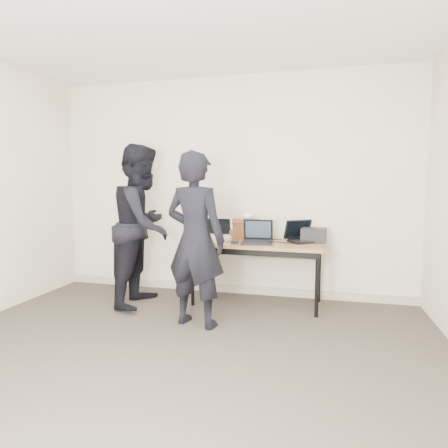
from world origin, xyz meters
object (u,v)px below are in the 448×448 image
(laptop_center, at_px, (257,238))
(leather_satchel, at_px, (245,229))
(person_observer, at_px, (143,225))
(person_typist, at_px, (195,240))
(equipment_box, at_px, (314,235))
(laptop_beige, at_px, (216,236))
(desk, at_px, (257,248))
(laptop_right, at_px, (302,237))

(laptop_center, bearing_deg, leather_satchel, 122.29)
(person_observer, bearing_deg, person_typist, -124.26)
(equipment_box, bearing_deg, leather_satchel, 177.48)
(laptop_beige, distance_m, leather_satchel, 0.38)
(desk, height_order, equipment_box, equipment_box)
(person_observer, bearing_deg, laptop_beige, -70.04)
(leather_satchel, distance_m, equipment_box, 0.81)
(laptop_center, distance_m, person_observer, 1.32)
(laptop_center, distance_m, person_typist, 0.90)
(laptop_center, distance_m, equipment_box, 0.66)
(desk, bearing_deg, laptop_center, -68.38)
(laptop_right, bearing_deg, person_typist, -169.69)
(equipment_box, height_order, person_observer, person_observer)
(leather_satchel, height_order, person_typist, person_typist)
(leather_satchel, distance_m, person_observer, 1.21)
(laptop_beige, height_order, equipment_box, laptop_beige)
(laptop_right, distance_m, equipment_box, 0.13)
(laptop_beige, height_order, person_typist, person_typist)
(leather_satchel, relative_size, equipment_box, 1.33)
(desk, relative_size, person_observer, 0.84)
(laptop_right, bearing_deg, laptop_beige, 154.36)
(laptop_center, height_order, laptop_right, laptop_center)
(desk, bearing_deg, person_typist, -118.56)
(desk, relative_size, laptop_center, 4.28)
(laptop_right, relative_size, leather_satchel, 1.24)
(leather_satchel, bearing_deg, laptop_beige, -151.30)
(laptop_center, height_order, equipment_box, laptop_center)
(person_typist, height_order, person_observer, person_observer)
(laptop_center, xyz_separation_m, equipment_box, (0.62, 0.22, 0.02))
(leather_satchel, xyz_separation_m, person_observer, (-1.09, -0.51, 0.07))
(laptop_right, bearing_deg, person_observer, 160.35)
(laptop_beige, xyz_separation_m, leather_satchel, (0.31, 0.20, 0.07))
(desk, xyz_separation_m, person_observer, (-1.27, -0.29, 0.25))
(laptop_center, relative_size, laptop_right, 0.78)
(laptop_right, xyz_separation_m, person_typist, (-0.98, -0.97, 0.07))
(laptop_center, bearing_deg, equipment_box, 16.08)
(laptop_center, bearing_deg, person_typist, -126.77)
(leather_satchel, distance_m, person_typist, 1.06)
(laptop_right, bearing_deg, equipment_box, -33.49)
(desk, distance_m, laptop_right, 0.55)
(laptop_center, relative_size, person_observer, 0.20)
(leather_satchel, relative_size, person_observer, 0.20)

